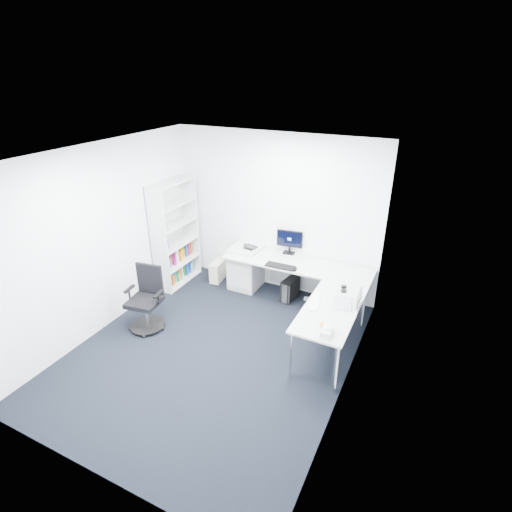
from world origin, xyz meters
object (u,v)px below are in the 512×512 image
at_px(bookshelf, 175,234).
at_px(laptop, 343,296).
at_px(l_desk, 288,291).
at_px(task_chair, 144,300).
at_px(monitor, 289,242).

height_order(bookshelf, laptop, bookshelf).
distance_m(bookshelf, laptop, 3.22).
height_order(l_desk, laptop, laptop).
xyz_separation_m(task_chair, monitor, (1.49, 1.99, 0.44)).
height_order(bookshelf, task_chair, bookshelf).
bearing_deg(task_chair, bookshelf, 98.49).
bearing_deg(l_desk, monitor, 111.67).
relative_size(l_desk, laptop, 7.04).
height_order(bookshelf, monitor, bookshelf).
relative_size(bookshelf, laptop, 5.42).
bearing_deg(l_desk, laptop, -29.20).
height_order(task_chair, laptop, task_chair).
bearing_deg(task_chair, laptop, 7.97).
xyz_separation_m(bookshelf, task_chair, (0.43, -1.41, -0.45)).
bearing_deg(laptop, l_desk, 139.64).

